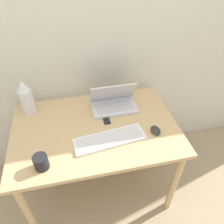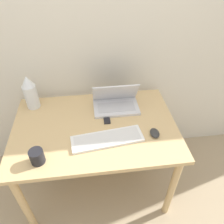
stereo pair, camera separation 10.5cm
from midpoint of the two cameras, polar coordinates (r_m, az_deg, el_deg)
name	(u,v)px [view 1 (the left image)]	position (r m, az deg, el deg)	size (l,w,h in m)	color
wall_back	(81,27)	(1.63, -10.07, 21.08)	(6.00, 0.05, 2.50)	silver
desk	(96,136)	(1.59, -6.15, -6.24)	(1.14, 0.76, 0.71)	tan
laptop	(114,102)	(1.66, -1.41, 2.59)	(0.34, 0.21, 0.20)	silver
keyboard	(110,139)	(1.43, -2.74, -7.13)	(0.48, 0.20, 0.02)	white
mouse	(155,130)	(1.50, 9.33, -4.76)	(0.06, 0.09, 0.03)	#2D2D2D
vase	(26,97)	(1.70, -23.23, 3.58)	(0.10, 0.10, 0.27)	white
mp3_player	(107,121)	(1.56, -3.29, -2.39)	(0.05, 0.07, 0.01)	black
mug	(41,162)	(1.35, -20.25, -12.26)	(0.08, 0.08, 0.09)	black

